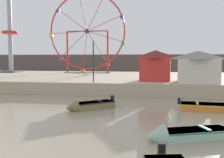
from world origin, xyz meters
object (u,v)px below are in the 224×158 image
Objects in this scene: ferris_wheel_red_frame at (87,32)px; motorboat_seafoam at (183,134)px; motorboat_orange_hull at (215,107)px; carnival_booth_white_ticket at (198,66)px; drop_tower_steel_tower at (10,33)px; motorboat_olive_wood at (88,106)px; carnival_booth_red_striped at (155,65)px; promenade_lamp_near at (93,54)px.

motorboat_seafoam is at bearing -67.50° from ferris_wheel_red_frame.
carnival_booth_white_ticket reaches higher than motorboat_orange_hull.
drop_tower_steel_tower reaches higher than motorboat_orange_hull.
motorboat_olive_wood reaches higher than motorboat_seafoam.
carnival_booth_white_ticket reaches higher than motorboat_olive_wood.
motorboat_seafoam is at bearing -81.50° from carnival_booth_red_striped.
motorboat_seafoam is at bearing 92.78° from motorboat_olive_wood.
carnival_booth_white_ticket is (27.90, -13.94, -4.83)m from drop_tower_steel_tower.
motorboat_olive_wood is 0.80× the size of promenade_lamp_near.
carnival_booth_red_striped is at bearing -156.18° from motorboat_olive_wood.
drop_tower_steel_tower is (-12.91, -0.68, 0.01)m from ferris_wheel_red_frame.
motorboat_seafoam is 15.47m from carnival_booth_white_ticket.
motorboat_olive_wood is at bearing -49.99° from drop_tower_steel_tower.
ferris_wheel_red_frame is (-6.28, 23.54, 7.38)m from motorboat_olive_wood.
motorboat_orange_hull is at bearing -61.92° from carnival_booth_red_striped.
carnival_booth_red_striped is (4.61, 10.16, 2.62)m from motorboat_olive_wood.
motorboat_seafoam is 0.97× the size of promenade_lamp_near.
motorboat_olive_wood is (-8.76, -1.03, 0.03)m from motorboat_orange_hull.
motorboat_olive_wood is 0.96× the size of carnival_booth_red_striped.
ferris_wheel_red_frame is (-12.27, 29.62, 7.42)m from motorboat_seafoam.
motorboat_seafoam is 39.07m from drop_tower_steel_tower.
drop_tower_steel_tower is 23.76m from promenade_lamp_near.
motorboat_seafoam is at bearing -61.54° from promenade_lamp_near.
motorboat_seafoam is 1.17× the size of carnival_booth_red_striped.
motorboat_seafoam is 0.32× the size of ferris_wheel_red_frame.
motorboat_orange_hull reaches higher than motorboat_seafoam.
carnival_booth_red_striped reaches higher than motorboat_orange_hull.
promenade_lamp_near is at bearing -152.81° from carnival_booth_red_striped.
drop_tower_steel_tower is at bearing -177.00° from ferris_wheel_red_frame.
ferris_wheel_red_frame reaches higher than carnival_booth_white_ticket.
motorboat_olive_wood is at bearing -110.74° from carnival_booth_red_striped.
ferris_wheel_red_frame reaches higher than motorboat_olive_wood.
motorboat_orange_hull reaches higher than motorboat_olive_wood.
carnival_booth_white_ticket is 1.25× the size of carnival_booth_red_striped.
motorboat_orange_hull is at bearing -32.67° from promenade_lamp_near.
drop_tower_steel_tower is 4.28× the size of carnival_booth_red_striped.
carnival_booth_white_ticket reaches higher than motorboat_seafoam.
carnival_booth_red_striped is (-4.09, 1.24, 0.06)m from carnival_booth_white_ticket.
drop_tower_steel_tower is (-25.18, 28.94, 7.43)m from motorboat_seafoam.
promenade_lamp_near is (-10.11, -1.38, 1.16)m from carnival_booth_white_ticket.
promenade_lamp_near is (-6.01, -2.62, 1.10)m from carnival_booth_red_striped.
motorboat_orange_hull is 36.23m from drop_tower_steel_tower.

